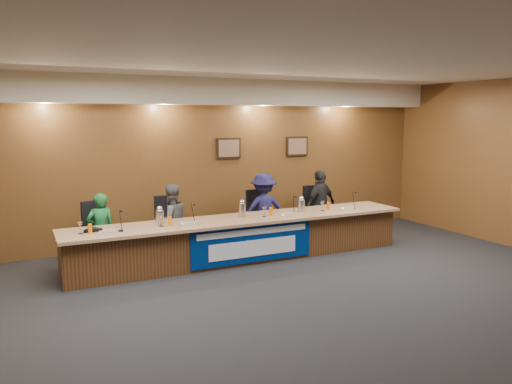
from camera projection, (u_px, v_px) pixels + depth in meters
floor at (318, 305)px, 6.63m from camera, size 10.00×10.00×0.00m
ceiling at (322, 57)px, 6.15m from camera, size 10.00×8.00×0.04m
wall_back at (210, 161)px, 9.95m from camera, size 10.00×0.04×3.20m
soffit at (213, 92)px, 9.53m from camera, size 10.00×0.50×0.50m
dais_body at (243, 240)px, 8.71m from camera, size 6.00×0.80×0.70m
dais_top at (244, 219)px, 8.61m from camera, size 6.10×0.95×0.05m
banner at (253, 243)px, 8.34m from camera, size 2.20×0.02×0.65m
banner_text_upper at (254, 232)px, 8.29m from camera, size 2.00×0.01×0.10m
banner_text_lower at (254, 248)px, 8.34m from camera, size 1.60×0.01×0.28m
wall_photo_left at (229, 148)px, 10.06m from camera, size 0.52×0.04×0.42m
wall_photo_right at (297, 146)px, 10.75m from camera, size 0.52×0.04×0.42m
panelist_a at (101, 230)px, 8.24m from camera, size 0.47×0.32×1.24m
panelist_b at (171, 221)px, 8.75m from camera, size 0.70×0.58×1.32m
panelist_c at (264, 210)px, 9.53m from camera, size 0.98×0.65×1.42m
panelist_d at (320, 205)px, 10.09m from camera, size 0.90×0.59×1.43m
office_chair_a at (100, 237)px, 8.35m from camera, size 0.59×0.59×0.08m
office_chair_b at (170, 230)px, 8.87m from camera, size 0.48×0.48×0.08m
office_chair_c at (261, 221)px, 9.65m from camera, size 0.50×0.50×0.08m
office_chair_d at (317, 215)px, 10.21m from camera, size 0.50×0.50×0.08m
nameplate_a at (108, 232)px, 7.36m from camera, size 0.24×0.08×0.10m
microphone_a at (121, 231)px, 7.58m from camera, size 0.07×0.07×0.02m
juice_glass_a at (90, 229)px, 7.42m from camera, size 0.06×0.06×0.15m
water_glass_a at (80, 228)px, 7.40m from camera, size 0.08×0.08×0.18m
nameplate_b at (190, 224)px, 7.93m from camera, size 0.24×0.08×0.10m
microphone_b at (193, 223)px, 8.14m from camera, size 0.07×0.07×0.02m
juice_glass_b at (170, 221)px, 7.99m from camera, size 0.06×0.06×0.15m
water_glass_b at (161, 221)px, 7.90m from camera, size 0.08×0.08×0.18m
nameplate_c at (290, 214)px, 8.67m from camera, size 0.24×0.08×0.10m
microphone_c at (293, 214)px, 8.91m from camera, size 0.07×0.07×0.02m
juice_glass_c at (271, 211)px, 8.78m from camera, size 0.06×0.06×0.15m
water_glass_c at (264, 212)px, 8.67m from camera, size 0.08×0.08×0.18m
nameplate_d at (349, 208)px, 9.29m from camera, size 0.24×0.08×0.10m
microphone_d at (352, 208)px, 9.45m from camera, size 0.07×0.07×0.02m
juice_glass_d at (328, 206)px, 9.33m from camera, size 0.06×0.06×0.15m
water_glass_d at (323, 206)px, 9.23m from camera, size 0.08×0.08×0.18m
carafe_left at (160, 218)px, 8.03m from camera, size 0.13×0.13×0.24m
carafe_mid at (242, 210)px, 8.66m from camera, size 0.13×0.13×0.24m
carafe_right at (301, 206)px, 9.13m from camera, size 0.13×0.13×0.22m
speakerphone at (92, 230)px, 7.58m from camera, size 0.32×0.32×0.05m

